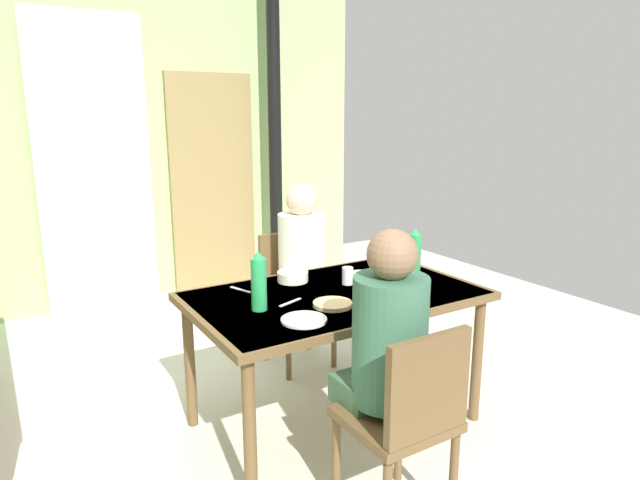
{
  "coord_description": "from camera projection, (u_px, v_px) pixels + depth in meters",
  "views": [
    {
      "loc": [
        -1.22,
        -2.4,
        1.65
      ],
      "look_at": [
        0.27,
        0.02,
        0.99
      ],
      "focal_mm": 30.88,
      "sensor_mm": 36.0,
      "label": 1
    }
  ],
  "objects": [
    {
      "name": "cutlery_knife_near",
      "position": [
        241.0,
        290.0,
        2.89
      ],
      "size": [
        0.06,
        0.15,
        0.0
      ],
      "primitive_type": "cube",
      "rotation": [
        0.0,
        0.0,
        5.05
      ],
      "color": "silver",
      "rests_on": "dining_table"
    },
    {
      "name": "chair_far_diner",
      "position": [
        293.0,
        290.0,
        3.66
      ],
      "size": [
        0.4,
        0.4,
        0.87
      ],
      "rotation": [
        0.0,
        0.0,
        3.14
      ],
      "color": "brown",
      "rests_on": "ground_plane"
    },
    {
      "name": "water_bottle_green_far",
      "position": [
        259.0,
        282.0,
        2.57
      ],
      "size": [
        0.07,
        0.07,
        0.29
      ],
      "color": "green",
      "rests_on": "dining_table"
    },
    {
      "name": "cutlery_knife_far",
      "position": [
        289.0,
        302.0,
        2.69
      ],
      "size": [
        0.15,
        0.07,
        0.0
      ],
      "primitive_type": "cube",
      "rotation": [
        0.0,
        0.0,
        0.35
      ],
      "color": "silver",
      "rests_on": "dining_table"
    },
    {
      "name": "dinner_plate_near_left",
      "position": [
        304.0,
        320.0,
        2.46
      ],
      "size": [
        0.21,
        0.21,
        0.01
      ],
      "primitive_type": "cylinder",
      "color": "white",
      "rests_on": "dining_table"
    },
    {
      "name": "bread_plate_sliced",
      "position": [
        333.0,
        304.0,
        2.64
      ],
      "size": [
        0.19,
        0.19,
        0.02
      ],
      "primitive_type": "cylinder",
      "color": "#DBB77A",
      "rests_on": "dining_table"
    },
    {
      "name": "curtain_panel",
      "position": [
        95.0,
        166.0,
        4.52
      ],
      "size": [
        0.9,
        0.03,
        2.44
      ],
      "primitive_type": "cube",
      "color": "white",
      "rests_on": "ground_plane"
    },
    {
      "name": "drinking_glass_by_near_diner",
      "position": [
        348.0,
        276.0,
        2.97
      ],
      "size": [
        0.06,
        0.06,
        0.09
      ],
      "primitive_type": "cylinder",
      "color": "silver",
      "rests_on": "dining_table"
    },
    {
      "name": "water_bottle_green_near",
      "position": [
        415.0,
        255.0,
        3.04
      ],
      "size": [
        0.07,
        0.07,
        0.29
      ],
      "color": "green",
      "rests_on": "dining_table"
    },
    {
      "name": "dinner_plate_near_right",
      "position": [
        363.0,
        275.0,
        3.13
      ],
      "size": [
        0.19,
        0.19,
        0.01
      ],
      "primitive_type": "cylinder",
      "color": "white",
      "rests_on": "dining_table"
    },
    {
      "name": "drinking_glass_by_far_diner",
      "position": [
        360.0,
        308.0,
        2.48
      ],
      "size": [
        0.06,
        0.06,
        0.1
      ],
      "primitive_type": "cylinder",
      "color": "silver",
      "rests_on": "dining_table"
    },
    {
      "name": "dinner_plate_far_center",
      "position": [
        377.0,
        290.0,
        2.87
      ],
      "size": [
        0.21,
        0.21,
        0.01
      ],
      "primitive_type": "cylinder",
      "color": "white",
      "rests_on": "dining_table"
    },
    {
      "name": "stove_pipe_column",
      "position": [
        275.0,
        135.0,
        5.05
      ],
      "size": [
        0.12,
        0.12,
        2.9
      ],
      "primitive_type": "cylinder",
      "color": "black",
      "rests_on": "ground_plane"
    },
    {
      "name": "person_near_diner",
      "position": [
        388.0,
        336.0,
        2.19
      ],
      "size": [
        0.3,
        0.37,
        0.77
      ],
      "color": "#406547",
      "rests_on": "ground_plane"
    },
    {
      "name": "ground_plane",
      "position": [
        279.0,
        424.0,
        2.98
      ],
      "size": [
        6.62,
        6.62,
        0.0
      ],
      "primitive_type": "plane",
      "color": "silver"
    },
    {
      "name": "person_far_diner",
      "position": [
        303.0,
        253.0,
        3.49
      ],
      "size": [
        0.3,
        0.37,
        0.77
      ],
      "rotation": [
        0.0,
        0.0,
        3.14
      ],
      "color": "silver",
      "rests_on": "ground_plane"
    },
    {
      "name": "dining_table",
      "position": [
        335.0,
        305.0,
        2.86
      ],
      "size": [
        1.48,
        0.9,
        0.74
      ],
      "color": "brown",
      "rests_on": "ground_plane"
    },
    {
      "name": "door_wooden",
      "position": [
        213.0,
        184.0,
        5.11
      ],
      "size": [
        0.8,
        0.05,
        2.0
      ],
      "primitive_type": "cube",
      "color": "olive",
      "rests_on": "ground_plane"
    },
    {
      "name": "serving_bowl_center",
      "position": [
        293.0,
        276.0,
        3.03
      ],
      "size": [
        0.17,
        0.17,
        0.05
      ],
      "primitive_type": "cylinder",
      "color": "white",
      "rests_on": "dining_table"
    },
    {
      "name": "chair_near_diner",
      "position": [
        407.0,
        416.0,
        2.14
      ],
      "size": [
        0.4,
        0.4,
        0.87
      ],
      "color": "brown",
      "rests_on": "ground_plane"
    },
    {
      "name": "cutlery_fork_near",
      "position": [
        395.0,
        306.0,
        2.65
      ],
      "size": [
        0.12,
        0.11,
        0.0
      ],
      "primitive_type": "cube",
      "rotation": [
        0.0,
        0.0,
        2.38
      ],
      "color": "silver",
      "rests_on": "dining_table"
    },
    {
      "name": "wall_back",
      "position": [
        141.0,
        136.0,
        4.77
      ],
      "size": [
        4.19,
        0.1,
        2.9
      ],
      "primitive_type": "cube",
      "color": "#9EC676",
      "rests_on": "ground_plane"
    }
  ]
}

